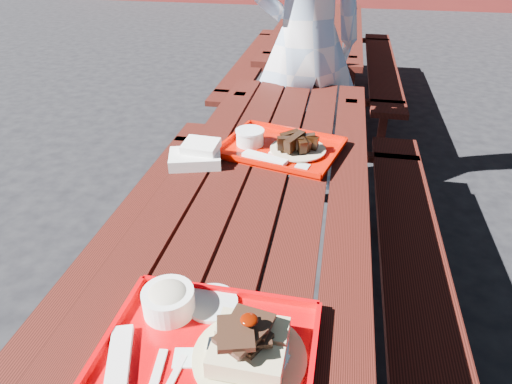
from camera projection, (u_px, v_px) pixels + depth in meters
ground at (262, 332)px, 2.03m from camera, size 60.00×60.00×0.00m
picnic_table_near at (263, 230)px, 1.73m from camera, size 1.41×2.40×0.75m
picnic_table_far at (317, 48)px, 4.08m from camera, size 1.41×2.40×0.75m
near_tray at (210, 335)px, 1.01m from camera, size 0.48×0.40×0.15m
far_tray at (279, 146)px, 1.87m from camera, size 0.54×0.46×0.08m
white_cloth at (197, 155)px, 1.78m from camera, size 0.23×0.19×0.08m
person at (306, 43)px, 2.62m from camera, size 0.82×0.69×1.91m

